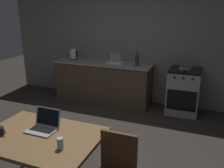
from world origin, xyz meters
The scene contains 12 objects.
ground_plane centered at (0.00, 0.00, 0.00)m, with size 12.00×12.00×0.00m, color #2D2823.
back_wall centered at (0.30, 2.45, 1.31)m, with size 6.40×0.10×2.61m, color slate.
kitchen_counter centered at (-0.46, 2.10, 0.45)m, with size 2.16×0.64×0.90m.
stove_oven centered at (1.27, 2.10, 0.45)m, with size 0.60×0.62×0.90m.
dining_table centered at (0.06, -0.78, 0.66)m, with size 1.27×0.90×0.73m.
laptop centered at (0.02, -0.66, 0.77)m, with size 0.32×0.28×0.22m.
electric_kettle centered at (-1.20, 2.10, 1.01)m, with size 0.18×0.16×0.24m.
bottle centered at (0.31, 2.05, 1.03)m, with size 0.08×0.08×0.27m.
frying_pan centered at (1.26, 2.07, 0.92)m, with size 0.25×0.42×0.05m.
coffee_mug centered at (-0.34, -0.93, 0.77)m, with size 0.12×0.08×0.09m.
drinking_glass centered at (0.41, -0.92, 0.79)m, with size 0.06×0.06×0.12m.
dish_rack centered at (-0.16, 2.10, 0.95)m, with size 0.34×0.26×0.21m.
Camera 1 is at (1.63, -2.64, 2.04)m, focal length 38.94 mm.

